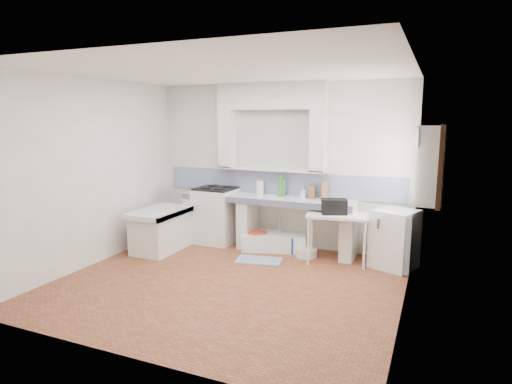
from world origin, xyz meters
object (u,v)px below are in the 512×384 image
at_px(stove, 217,216).
at_px(fridge, 394,239).
at_px(side_table, 337,239).
at_px(sink, 274,242).

relative_size(stove, fridge, 1.10).
bearing_deg(fridge, side_table, -149.04).
height_order(sink, side_table, side_table).
relative_size(side_table, fridge, 1.06).
height_order(stove, sink, stove).
height_order(side_table, fridge, fridge).
xyz_separation_m(side_table, fridge, (0.83, 0.14, 0.05)).
relative_size(sink, fridge, 1.22).
bearing_deg(sink, stove, 162.91).
height_order(stove, side_table, stove).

